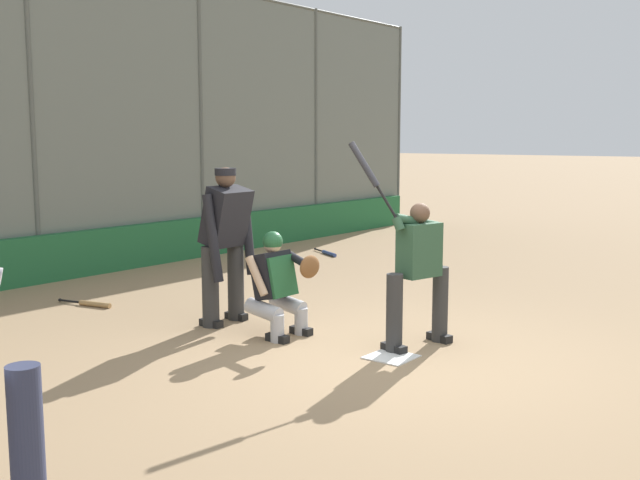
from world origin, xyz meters
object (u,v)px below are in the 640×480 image
at_px(catcher_behind_plate, 279,282).
at_px(umpire_home, 226,240).
at_px(batter_at_plate, 417,269).
at_px(spare_bat_by_padding, 327,253).
at_px(spare_bat_third_base_side, 91,304).

height_order(catcher_behind_plate, umpire_home, umpire_home).
bearing_deg(batter_at_plate, umpire_home, -63.06).
xyz_separation_m(batter_at_plate, catcher_behind_plate, (0.55, -1.38, -0.22)).
bearing_deg(umpire_home, batter_at_plate, 101.27).
bearing_deg(spare_bat_by_padding, catcher_behind_plate, -30.43).
bearing_deg(spare_bat_third_base_side, batter_at_plate, -0.44).
height_order(spare_bat_by_padding, spare_bat_third_base_side, same).
xyz_separation_m(batter_at_plate, umpire_home, (0.53, -2.20, 0.16)).
distance_m(catcher_behind_plate, spare_bat_by_padding, 5.64).
xyz_separation_m(catcher_behind_plate, spare_bat_third_base_side, (0.42, -2.80, -0.55)).
distance_m(catcher_behind_plate, spare_bat_third_base_side, 2.88).
bearing_deg(umpire_home, catcher_behind_plate, 85.93).
distance_m(batter_at_plate, catcher_behind_plate, 1.50).
bearing_deg(catcher_behind_plate, spare_bat_by_padding, -147.30).
height_order(umpire_home, spare_bat_by_padding, umpire_home).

